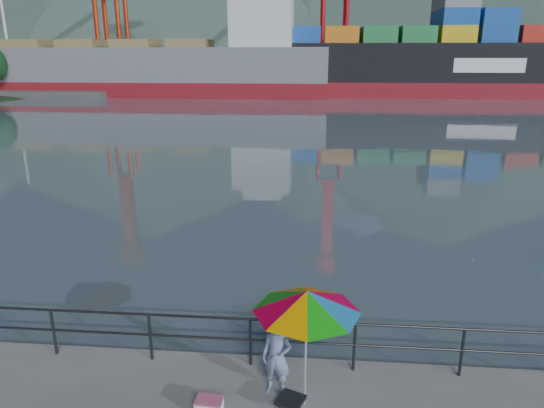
{
  "coord_description": "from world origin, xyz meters",
  "views": [
    {
      "loc": [
        2.14,
        -6.45,
        5.83
      ],
      "look_at": [
        1.04,
        6.0,
        2.0
      ],
      "focal_mm": 32.0,
      "sensor_mm": 36.0,
      "label": 1
    }
  ],
  "objects": [
    {
      "name": "cooler_bag",
      "position": [
        0.48,
        0.27,
        0.13
      ],
      "size": [
        0.46,
        0.33,
        0.26
      ],
      "primitive_type": "cube",
      "rotation": [
        0.0,
        0.0,
        -0.07
      ],
      "color": "white",
      "rests_on": "ground"
    },
    {
      "name": "beach_umbrella",
      "position": [
        2.08,
        0.64,
        2.01
      ],
      "size": [
        1.85,
        1.85,
        2.19
      ],
      "color": "white",
      "rests_on": "ground"
    },
    {
      "name": "far_dock",
      "position": [
        10.0,
        93.0,
        0.0
      ],
      "size": [
        200.0,
        40.0,
        0.4
      ],
      "primitive_type": "cube",
      "color": "#514F4C",
      "rests_on": "ground"
    },
    {
      "name": "fishing_rod",
      "position": [
        1.82,
        2.16,
        0.0
      ],
      "size": [
        0.35,
        1.86,
        1.33
      ],
      "primitive_type": "cylinder",
      "rotation": [
        0.96,
        0.0,
        -0.18
      ],
      "color": "black",
      "rests_on": "ground"
    },
    {
      "name": "harbor_water",
      "position": [
        0.0,
        130.0,
        0.0
      ],
      "size": [
        500.0,
        280.0,
        0.0
      ],
      "primitive_type": "cube",
      "color": "slate",
      "rests_on": "ground"
    },
    {
      "name": "guardrail",
      "position": [
        0.0,
        1.7,
        0.52
      ],
      "size": [
        22.0,
        0.06,
        1.03
      ],
      "color": "#2D3033",
      "rests_on": "ground"
    },
    {
      "name": "bulk_carrier",
      "position": [
        -21.47,
        69.66,
        4.08
      ],
      "size": [
        54.5,
        9.43,
        14.5
      ],
      "color": "maroon",
      "rests_on": "ground"
    },
    {
      "name": "folding_stool",
      "position": [
        1.85,
        0.42,
        0.15
      ],
      "size": [
        0.56,
        0.56,
        0.28
      ],
      "color": "black",
      "rests_on": "ground"
    },
    {
      "name": "container_stacks",
      "position": [
        33.03,
        93.96,
        3.28
      ],
      "size": [
        58.0,
        8.4,
        7.8
      ],
      "color": "gray",
      "rests_on": "ground"
    },
    {
      "name": "container_ship",
      "position": [
        28.47,
        73.58,
        5.78
      ],
      "size": [
        66.62,
        11.1,
        18.1
      ],
      "color": "maroon",
      "rests_on": "ground"
    },
    {
      "name": "fisherman",
      "position": [
        1.57,
        0.91,
        0.75
      ],
      "size": [
        0.62,
        0.48,
        1.5
      ],
      "primitive_type": "imported",
      "rotation": [
        0.0,
        0.0,
        -0.24
      ],
      "color": "#2D4A87",
      "rests_on": "ground"
    }
  ]
}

